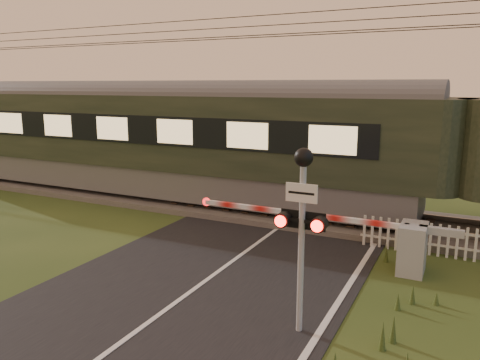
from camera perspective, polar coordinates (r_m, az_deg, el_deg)
The scene contains 8 objects.
ground at distance 9.41m, azimuth -6.90°, elevation -14.09°, with size 160.00×160.00×0.00m, color #273B17.
road at distance 9.22m, azimuth -7.62°, elevation -14.59°, with size 6.00×140.00×0.03m.
track_bed at distance 14.90m, azimuth 6.88°, elevation -4.06°, with size 140.00×3.40×0.39m.
overhead_wires at distance 14.45m, azimuth 7.45°, elevation 18.10°, with size 120.00×0.62×0.62m.
train at distance 13.68m, azimuth 25.52°, elevation 2.70°, with size 41.49×2.86×3.86m.
boom_gate at distance 10.98m, azimuth 18.91°, elevation -7.38°, with size 6.30×0.85×1.12m.
crossing_signal at distance 7.49m, azimuth 7.59°, elevation -3.45°, with size 0.79×0.34×3.10m.
picket_fence at distance 12.26m, azimuth 20.81°, elevation -6.55°, with size 2.75×0.07×0.80m.
Camera 1 is at (4.71, -7.06, 4.06)m, focal length 35.00 mm.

